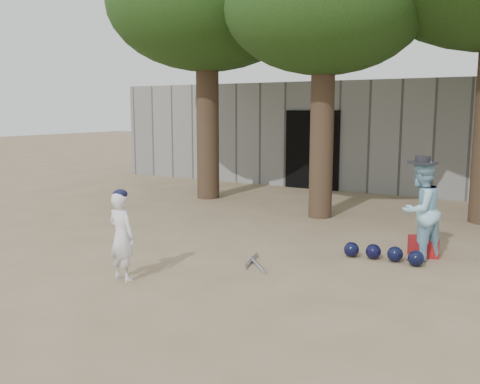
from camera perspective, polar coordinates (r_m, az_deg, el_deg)
The scene contains 7 objects.
ground at distance 8.08m, azimuth -7.41°, elevation -7.26°, with size 70.00×70.00×0.00m, color #937C5E.
boy_player at distance 7.16m, azimuth -12.52°, elevation -4.65°, with size 0.43×0.28×1.18m, color white.
spectator_blue at distance 8.34m, azimuth 18.66°, elevation -1.90°, with size 0.72×0.56×1.49m, color #97D0EA.
red_bag at distance 8.67m, azimuth 18.94°, elevation -5.54°, with size 0.42×0.32×0.30m, color #A11A15.
back_building at distance 17.09m, azimuth 14.89°, elevation 6.08°, with size 16.00×5.24×3.00m.
helmet_row at distance 8.25m, azimuth 15.05°, elevation -6.34°, with size 1.19×0.31×0.23m.
bat_pile at distance 7.82m, azimuth 1.50°, elevation -7.52°, with size 0.58×0.75×0.06m.
Camera 1 is at (4.91, -6.02, 2.23)m, focal length 40.00 mm.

